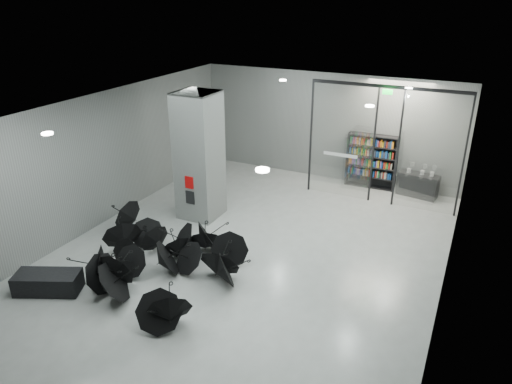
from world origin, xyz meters
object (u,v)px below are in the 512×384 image
at_px(bench, 48,282).
at_px(bookshelf, 371,161).
at_px(shop_counter, 418,185).
at_px(umbrella_cluster, 157,263).
at_px(column, 199,156).

xyz_separation_m(bench, bookshelf, (5.41, 10.01, 0.75)).
height_order(bookshelf, shop_counter, bookshelf).
xyz_separation_m(shop_counter, umbrella_cluster, (-5.22, -8.11, -0.10)).
xyz_separation_m(bookshelf, umbrella_cluster, (-3.50, -8.23, -0.68)).
relative_size(column, bookshelf, 2.01).
height_order(bookshelf, umbrella_cluster, bookshelf).
distance_m(bookshelf, shop_counter, 1.83).
xyz_separation_m(column, shop_counter, (6.05, 4.63, -1.59)).
height_order(column, bench, column).
relative_size(bookshelf, shop_counter, 1.46).
bearing_deg(bench, bookshelf, 37.00).
bearing_deg(bench, umbrella_cluster, 18.39).
bearing_deg(bookshelf, umbrella_cluster, -114.38).
bearing_deg(umbrella_cluster, bench, -136.99).
relative_size(column, umbrella_cluster, 0.81).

